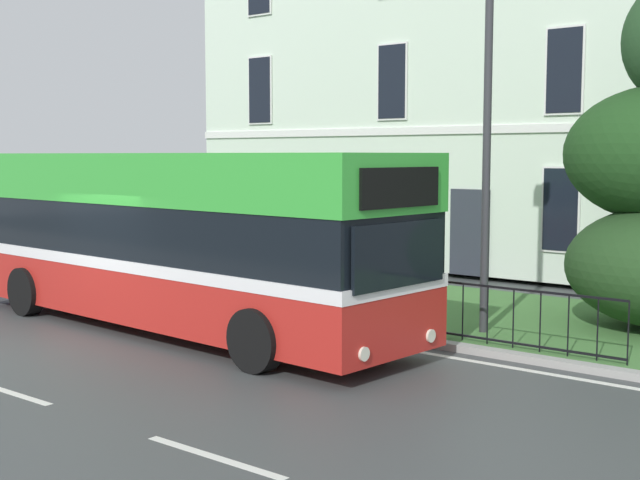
{
  "coord_description": "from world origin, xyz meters",
  "views": [
    {
      "loc": [
        12.29,
        -7.87,
        3.18
      ],
      "look_at": [
        1.73,
        5.33,
        1.48
      ],
      "focal_mm": 47.54,
      "sensor_mm": 36.0,
      "label": 1
    }
  ],
  "objects_px": {
    "street_lamp_post": "(488,109)",
    "litter_bin": "(181,267)",
    "georgian_townhouse": "(547,46)",
    "single_decker_bus": "(177,237)"
  },
  "relations": [
    {
      "from": "street_lamp_post",
      "to": "litter_bin",
      "type": "distance_m",
      "value": 7.98
    },
    {
      "from": "georgian_townhouse",
      "to": "street_lamp_post",
      "type": "height_order",
      "value": "georgian_townhouse"
    },
    {
      "from": "street_lamp_post",
      "to": "single_decker_bus",
      "type": "bearing_deg",
      "value": -149.72
    },
    {
      "from": "georgian_townhouse",
      "to": "street_lamp_post",
      "type": "relative_size",
      "value": 2.93
    },
    {
      "from": "georgian_townhouse",
      "to": "street_lamp_post",
      "type": "distance_m",
      "value": 11.3
    },
    {
      "from": "street_lamp_post",
      "to": "litter_bin",
      "type": "relative_size",
      "value": 5.9
    },
    {
      "from": "georgian_townhouse",
      "to": "single_decker_bus",
      "type": "relative_size",
      "value": 1.91
    },
    {
      "from": "street_lamp_post",
      "to": "georgian_townhouse",
      "type": "bearing_deg",
      "value": 108.93
    },
    {
      "from": "single_decker_bus",
      "to": "georgian_townhouse",
      "type": "bearing_deg",
      "value": 88.56
    },
    {
      "from": "single_decker_bus",
      "to": "litter_bin",
      "type": "bearing_deg",
      "value": 140.61
    }
  ]
}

